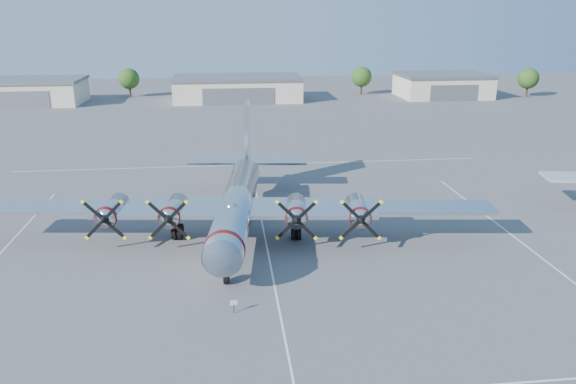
{
  "coord_description": "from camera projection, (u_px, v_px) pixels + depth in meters",
  "views": [
    {
      "loc": [
        -3.22,
        -45.98,
        18.99
      ],
      "look_at": [
        2.39,
        2.93,
        3.2
      ],
      "focal_mm": 35.0,
      "sensor_mm": 36.0,
      "label": 1
    }
  ],
  "objects": [
    {
      "name": "hangar_center",
      "position": [
        238.0,
        88.0,
        126.36
      ],
      "size": [
        28.6,
        14.6,
        5.4
      ],
      "color": "beige",
      "rests_on": "ground"
    },
    {
      "name": "tree_east",
      "position": [
        362.0,
        77.0,
        134.86
      ],
      "size": [
        4.8,
        4.8,
        6.64
      ],
      "color": "#382619",
      "rests_on": "ground"
    },
    {
      "name": "hangar_east",
      "position": [
        443.0,
        85.0,
        131.57
      ],
      "size": [
        20.6,
        14.6,
        5.4
      ],
      "color": "beige",
      "rests_on": "ground"
    },
    {
      "name": "tree_far_east",
      "position": [
        528.0,
        78.0,
        131.42
      ],
      "size": [
        4.8,
        4.8,
        6.64
      ],
      "color": "#382619",
      "rests_on": "ground"
    },
    {
      "name": "info_placard",
      "position": [
        234.0,
        304.0,
        36.95
      ],
      "size": [
        0.49,
        0.12,
        0.93
      ],
      "rotation": [
        0.0,
        0.0,
        0.17
      ],
      "color": "black",
      "rests_on": "ground"
    },
    {
      "name": "main_bomber_b29",
      "position": [
        239.0,
        231.0,
        51.1
      ],
      "size": [
        47.38,
        35.16,
        9.76
      ],
      "primitive_type": null,
      "rotation": [
        0.0,
        0.0,
        -0.12
      ],
      "color": "silver",
      "rests_on": "ground"
    },
    {
      "name": "tree_west",
      "position": [
        129.0,
        79.0,
        130.79
      ],
      "size": [
        4.8,
        4.8,
        6.64
      ],
      "color": "#382619",
      "rests_on": "ground"
    },
    {
      "name": "ground",
      "position": [
        265.0,
        237.0,
        49.65
      ],
      "size": [
        260.0,
        260.0,
        0.0
      ],
      "primitive_type": "plane",
      "color": "#4F4F51",
      "rests_on": "ground"
    },
    {
      "name": "hangar_west",
      "position": [
        29.0,
        91.0,
        121.48
      ],
      "size": [
        22.6,
        14.6,
        5.4
      ],
      "color": "beige",
      "rests_on": "ground"
    },
    {
      "name": "parking_lines",
      "position": [
        266.0,
        245.0,
        47.99
      ],
      "size": [
        60.0,
        50.08,
        0.01
      ],
      "color": "silver",
      "rests_on": "ground"
    }
  ]
}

